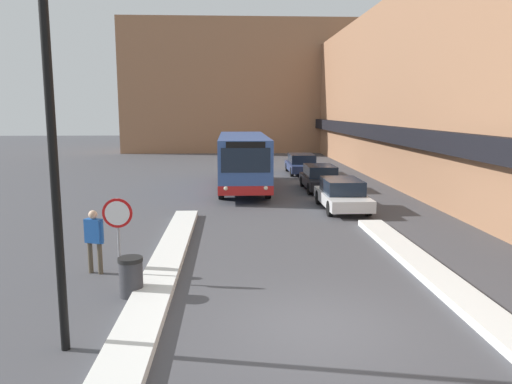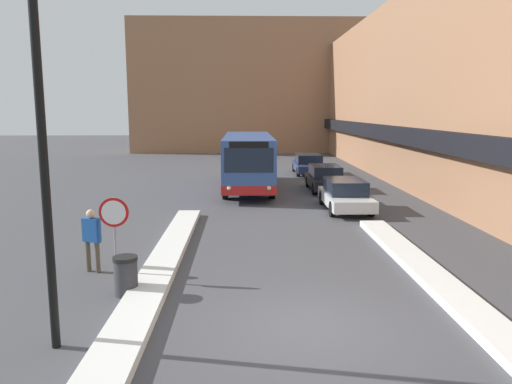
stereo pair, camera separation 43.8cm
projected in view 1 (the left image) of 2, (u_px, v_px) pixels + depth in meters
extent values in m
plane|color=#47474C|center=(317.00, 328.00, 10.17)|extent=(160.00, 160.00, 0.00)
cube|color=#996B4C|center=(405.00, 94.00, 33.43)|extent=(5.00, 60.00, 10.98)
cube|color=black|center=(364.00, 130.00, 33.69)|extent=(0.50, 60.00, 0.90)
cube|color=#996B4C|center=(246.00, 88.00, 54.29)|extent=(26.00, 8.00, 13.61)
cube|color=silver|center=(164.00, 267.00, 13.73)|extent=(0.90, 14.68, 0.22)
cube|color=silver|center=(433.00, 273.00, 13.23)|extent=(0.90, 12.21, 0.21)
cube|color=#335193|center=(243.00, 158.00, 27.78)|extent=(2.57, 10.05, 2.52)
cube|color=red|center=(243.00, 177.00, 27.95)|extent=(2.59, 10.07, 0.44)
cube|color=#192333|center=(243.00, 152.00, 27.72)|extent=(2.59, 9.25, 0.69)
cube|color=#192333|center=(246.00, 160.00, 22.75)|extent=(2.26, 0.03, 1.13)
cube|color=black|center=(246.00, 145.00, 22.64)|extent=(1.80, 0.03, 0.28)
sphere|color=#F2EAC6|center=(226.00, 188.00, 22.91)|extent=(0.20, 0.20, 0.20)
sphere|color=#F2EAC6|center=(266.00, 188.00, 23.00)|extent=(0.20, 0.20, 0.20)
cylinder|color=black|center=(221.00, 188.00, 24.84)|extent=(0.28, 1.16, 1.16)
cylinder|color=black|center=(268.00, 187.00, 24.95)|extent=(0.28, 1.16, 1.16)
cylinder|color=black|center=(223.00, 172.00, 30.98)|extent=(0.28, 1.16, 1.16)
cylinder|color=black|center=(260.00, 172.00, 31.10)|extent=(0.28, 1.16, 1.16)
cube|color=silver|center=(342.00, 198.00, 22.19)|extent=(1.80, 4.43, 0.49)
cube|color=#192333|center=(342.00, 186.00, 22.21)|extent=(1.58, 2.44, 0.61)
cylinder|color=black|center=(369.00, 208.00, 20.90)|extent=(0.20, 0.66, 0.66)
cylinder|color=black|center=(330.00, 209.00, 20.82)|extent=(0.20, 0.66, 0.66)
cylinder|color=black|center=(353.00, 197.00, 23.61)|extent=(0.20, 0.66, 0.66)
cylinder|color=black|center=(318.00, 197.00, 23.53)|extent=(0.20, 0.66, 0.66)
cube|color=black|center=(320.00, 181.00, 27.62)|extent=(1.76, 4.29, 0.51)
cube|color=#192333|center=(320.00, 171.00, 27.63)|extent=(1.55, 2.36, 0.62)
cylinder|color=black|center=(340.00, 188.00, 26.38)|extent=(0.20, 0.62, 0.62)
cylinder|color=black|center=(310.00, 189.00, 26.30)|extent=(0.20, 0.62, 0.62)
cylinder|color=black|center=(330.00, 181.00, 29.00)|extent=(0.20, 0.62, 0.62)
cylinder|color=black|center=(302.00, 181.00, 28.92)|extent=(0.20, 0.62, 0.62)
cube|color=navy|center=(302.00, 167.00, 34.81)|extent=(1.89, 4.58, 0.50)
cube|color=#192333|center=(302.00, 158.00, 34.83)|extent=(1.66, 2.52, 0.62)
cylinder|color=black|center=(317.00, 172.00, 33.48)|extent=(0.20, 0.63, 0.63)
cylinder|color=black|center=(292.00, 172.00, 33.39)|extent=(0.20, 0.63, 0.63)
cylinder|color=black|center=(311.00, 167.00, 36.28)|extent=(0.20, 0.63, 0.63)
cylinder|color=black|center=(287.00, 167.00, 36.19)|extent=(0.20, 0.63, 0.63)
cylinder|color=gray|center=(119.00, 240.00, 12.76)|extent=(0.07, 0.07, 2.19)
cylinder|color=red|center=(117.00, 213.00, 12.63)|extent=(0.76, 0.03, 0.76)
cylinder|color=white|center=(117.00, 213.00, 12.61)|extent=(0.62, 0.01, 0.62)
cylinder|color=black|center=(54.00, 167.00, 8.70)|extent=(0.16, 0.16, 6.79)
cylinder|color=brown|center=(90.00, 257.00, 13.55)|extent=(0.13, 0.13, 0.86)
cylinder|color=brown|center=(100.00, 258.00, 13.45)|extent=(0.13, 0.13, 0.86)
cube|color=#1E51A3|center=(94.00, 231.00, 13.38)|extent=(0.51, 0.37, 0.65)
sphere|color=beige|center=(93.00, 215.00, 13.31)|extent=(0.24, 0.24, 0.24)
cylinder|color=#1E51A3|center=(86.00, 231.00, 13.46)|extent=(0.10, 0.10, 0.61)
cylinder|color=#1E51A3|center=(101.00, 233.00, 13.31)|extent=(0.10, 0.10, 0.61)
cylinder|color=#38383D|center=(131.00, 279.00, 11.85)|extent=(0.56, 0.56, 0.85)
cylinder|color=black|center=(130.00, 260.00, 11.77)|extent=(0.59, 0.59, 0.10)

